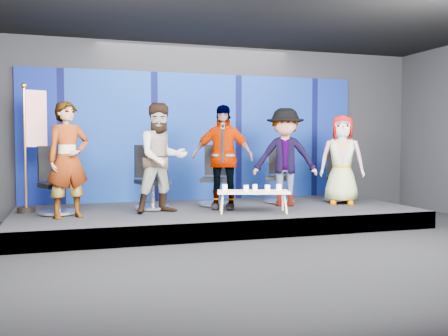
{
  "coord_description": "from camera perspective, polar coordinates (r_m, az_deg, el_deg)",
  "views": [
    {
      "loc": [
        -2.54,
        -6.09,
        1.5
      ],
      "look_at": [
        0.1,
        2.4,
        1.03
      ],
      "focal_mm": 40.0,
      "sensor_mm": 36.0,
      "label": 1
    }
  ],
  "objects": [
    {
      "name": "mug_b",
      "position": [
        8.37,
        2.54,
        -2.33
      ],
      "size": [
        0.09,
        0.09,
        0.1
      ],
      "primitive_type": "cylinder",
      "color": "white",
      "rests_on": "coffee_table"
    },
    {
      "name": "flag_stand",
      "position": [
        9.07,
        -21.1,
        2.56
      ],
      "size": [
        0.5,
        0.29,
        2.19
      ],
      "rotation": [
        0.0,
        0.0,
        0.29
      ],
      "color": "black",
      "rests_on": "riser"
    },
    {
      "name": "panelist_a",
      "position": [
        8.19,
        -17.39,
        0.89
      ],
      "size": [
        0.78,
        0.65,
        1.83
      ],
      "primitive_type": "imported",
      "rotation": [
        0.0,
        0.0,
        0.36
      ],
      "color": "black",
      "rests_on": "riser"
    },
    {
      "name": "chair_e",
      "position": [
        10.39,
        12.9,
        -1.77
      ],
      "size": [
        0.8,
        0.8,
        1.06
      ],
      "rotation": [
        0.0,
        0.0,
        -0.46
      ],
      "color": "silver",
      "rests_on": "riser"
    },
    {
      "name": "mug_c",
      "position": [
        8.58,
        3.56,
        -2.21
      ],
      "size": [
        0.08,
        0.08,
        0.1
      ],
      "primitive_type": "cylinder",
      "color": "white",
      "rests_on": "coffee_table"
    },
    {
      "name": "room_walls",
      "position": [
        6.66,
        5.41,
        11.03
      ],
      "size": [
        10.02,
        8.02,
        3.51
      ],
      "color": "black",
      "rests_on": "ground"
    },
    {
      "name": "mug_e",
      "position": [
        8.55,
        6.29,
        -2.21
      ],
      "size": [
        0.09,
        0.09,
        0.11
      ],
      "primitive_type": "cylinder",
      "color": "white",
      "rests_on": "coffee_table"
    },
    {
      "name": "chair_c",
      "position": [
        9.39,
        -0.96,
        -2.02
      ],
      "size": [
        0.85,
        0.85,
        1.15
      ],
      "rotation": [
        0.0,
        0.0,
        -0.4
      ],
      "color": "silver",
      "rests_on": "riser"
    },
    {
      "name": "panelist_d",
      "position": [
        9.38,
        6.99,
        1.24
      ],
      "size": [
        1.36,
        1.13,
        1.83
      ],
      "primitive_type": "imported",
      "rotation": [
        0.0,
        0.0,
        -0.46
      ],
      "color": "black",
      "rests_on": "riser"
    },
    {
      "name": "coffee_table",
      "position": [
        8.47,
        3.34,
        -2.82
      ],
      "size": [
        1.3,
        0.83,
        0.37
      ],
      "rotation": [
        0.0,
        0.0,
        -0.28
      ],
      "color": "tan",
      "rests_on": "riser"
    },
    {
      "name": "panelist_e",
      "position": [
        9.86,
        13.32,
        0.94
      ],
      "size": [
        0.99,
        0.86,
        1.71
      ],
      "primitive_type": "imported",
      "rotation": [
        0.0,
        0.0,
        -0.46
      ],
      "color": "black",
      "rests_on": "riser"
    },
    {
      "name": "chair_b",
      "position": [
        8.97,
        -8.29,
        -2.29
      ],
      "size": [
        0.76,
        0.76,
        1.14
      ],
      "rotation": [
        0.0,
        0.0,
        0.21
      ],
      "color": "silver",
      "rests_on": "riser"
    },
    {
      "name": "chair_a",
      "position": [
        8.7,
        -18.57,
        -2.6
      ],
      "size": [
        0.82,
        0.82,
        1.13
      ],
      "rotation": [
        0.0,
        0.0,
        0.36
      ],
      "color": "silver",
      "rests_on": "riser"
    },
    {
      "name": "chair_d",
      "position": [
        9.91,
        6.39,
        -1.8
      ],
      "size": [
        0.85,
        0.85,
        1.13
      ],
      "rotation": [
        0.0,
        0.0,
        -0.46
      ],
      "color": "silver",
      "rests_on": "riser"
    },
    {
      "name": "riser",
      "position": [
        9.06,
        -0.8,
        -5.56
      ],
      "size": [
        7.0,
        3.0,
        0.3
      ],
      "primitive_type": "cube",
      "color": "black",
      "rests_on": "ground"
    },
    {
      "name": "panelist_c",
      "position": [
        8.87,
        -0.19,
        1.25
      ],
      "size": [
        1.18,
        0.84,
        1.85
      ],
      "primitive_type": "imported",
      "rotation": [
        0.0,
        0.0,
        -0.4
      ],
      "color": "black",
      "rests_on": "riser"
    },
    {
      "name": "mug_a",
      "position": [
        8.48,
        0.08,
        -2.24
      ],
      "size": [
        0.09,
        0.09,
        0.11
      ],
      "primitive_type": "cylinder",
      "color": "white",
      "rests_on": "coffee_table"
    },
    {
      "name": "ground",
      "position": [
        6.76,
        5.31,
        -9.81
      ],
      "size": [
        10.0,
        10.0,
        0.0
      ],
      "primitive_type": "plane",
      "color": "black",
      "rests_on": "ground"
    },
    {
      "name": "mug_d",
      "position": [
        8.45,
        4.99,
        -2.29
      ],
      "size": [
        0.09,
        0.09,
        0.1
      ],
      "primitive_type": "cylinder",
      "color": "white",
      "rests_on": "coffee_table"
    },
    {
      "name": "backdrop",
      "position": [
        10.35,
        -3.08,
        3.56
      ],
      "size": [
        7.0,
        0.08,
        2.6
      ],
      "primitive_type": "cube",
      "color": "#060C4E",
      "rests_on": "riser"
    },
    {
      "name": "panelist_b",
      "position": [
        8.46,
        -7.13,
        1.14
      ],
      "size": [
        1.03,
        0.87,
        1.85
      ],
      "primitive_type": "imported",
      "rotation": [
        0.0,
        0.0,
        0.21
      ],
      "color": "black",
      "rests_on": "riser"
    }
  ]
}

